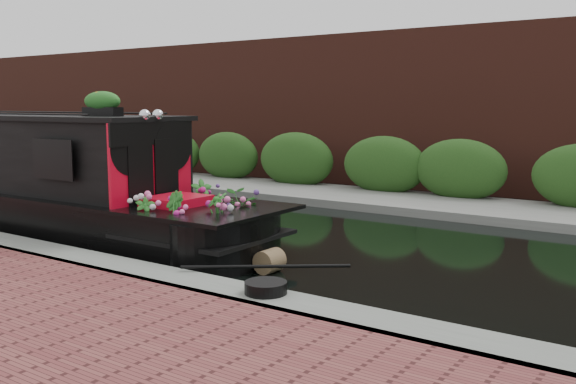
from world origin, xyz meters
The scene contains 8 objects.
ground centered at (0.00, 0.00, 0.00)m, with size 80.00×80.00×0.00m, color black.
near_bank_coping centered at (0.00, -3.30, 0.00)m, with size 40.00×0.60×0.50m, color slate.
far_bank_path centered at (0.00, 4.20, 0.00)m, with size 40.00×2.40×0.34m, color slate.
far_hedge centered at (0.00, 5.10, 0.00)m, with size 40.00×1.10×2.80m, color #234918.
far_brick_wall centered at (0.00, 7.20, 0.00)m, with size 40.00×1.00×8.00m, color #4E231A.
narrowboat centered at (-3.77, -1.81, 0.75)m, with size 10.86×2.14×2.54m.
rope_fender centered at (2.04, -1.81, 0.15)m, with size 0.30×0.30×0.33m, color brown.
coiled_mooring_rope centered at (3.05, -3.22, 0.31)m, with size 0.43×0.43×0.12m, color black.
Camera 1 is at (6.84, -8.24, 2.15)m, focal length 40.00 mm.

